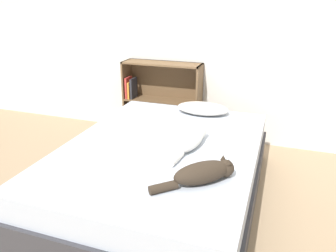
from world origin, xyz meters
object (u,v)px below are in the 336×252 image
object	(u,v)px
pillow	(203,108)
cat_dark	(204,173)
cat_light	(192,139)
bed	(162,172)
bookshelf	(162,99)

from	to	relation	value
pillow	cat_dark	xyz separation A→B (m)	(0.31, -1.26, 0.01)
pillow	cat_light	xyz separation A→B (m)	(0.10, -0.77, 0.01)
bed	bookshelf	size ratio (longest dim) A/B	2.26
cat_light	pillow	bearing A→B (deg)	13.79
bed	cat_light	size ratio (longest dim) A/B	3.38
pillow	cat_dark	size ratio (longest dim) A/B	1.09
pillow	cat_dark	bearing A→B (deg)	-75.97
bed	cat_light	world-z (taller)	cat_light
cat_light	cat_dark	size ratio (longest dim) A/B	1.28
bed	pillow	world-z (taller)	pillow
pillow	bookshelf	world-z (taller)	bookshelf
bed	cat_light	bearing A→B (deg)	15.10
bookshelf	cat_light	bearing A→B (deg)	-60.03
cat_light	bookshelf	distance (m)	1.39
bed	cat_light	xyz separation A→B (m)	(0.23, 0.06, 0.30)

